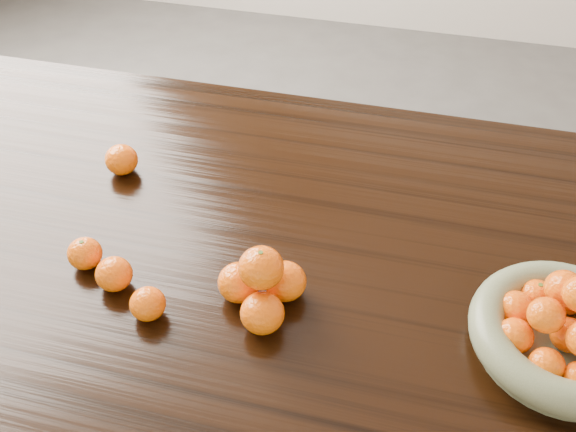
% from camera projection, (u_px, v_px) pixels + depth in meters
% --- Properties ---
extents(dining_table, '(2.00, 1.00, 0.75)m').
position_uv_depth(dining_table, '(287.00, 273.00, 1.25)').
color(dining_table, black).
rests_on(dining_table, ground).
extents(fruit_bowl, '(0.29, 0.29, 0.15)m').
position_uv_depth(fruit_bowl, '(566.00, 332.00, 0.99)').
color(fruit_bowl, gray).
rests_on(fruit_bowl, dining_table).
extents(orange_pyramid, '(0.15, 0.15, 0.13)m').
position_uv_depth(orange_pyramid, '(262.00, 286.00, 1.04)').
color(orange_pyramid, orange).
rests_on(orange_pyramid, dining_table).
extents(loose_orange_0, '(0.06, 0.06, 0.06)m').
position_uv_depth(loose_orange_0, '(85.00, 254.00, 1.13)').
color(loose_orange_0, orange).
rests_on(loose_orange_0, dining_table).
extents(loose_orange_1, '(0.06, 0.06, 0.06)m').
position_uv_depth(loose_orange_1, '(114.00, 274.00, 1.09)').
color(loose_orange_1, orange).
rests_on(loose_orange_1, dining_table).
extents(loose_orange_2, '(0.06, 0.06, 0.06)m').
position_uv_depth(loose_orange_2, '(148.00, 304.00, 1.04)').
color(loose_orange_2, orange).
rests_on(loose_orange_2, dining_table).
extents(loose_orange_3, '(0.07, 0.07, 0.06)m').
position_uv_depth(loose_orange_3, '(121.00, 160.00, 1.32)').
color(loose_orange_3, orange).
rests_on(loose_orange_3, dining_table).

